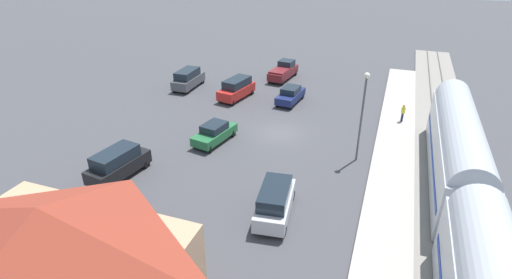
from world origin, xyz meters
The scene contains 14 objects.
ground_plane centered at (0.00, 0.00, 0.00)m, with size 200.00×200.00×0.00m, color #424247.
railway_track centered at (-14.00, 0.00, 0.09)m, with size 4.80×70.00×0.30m.
platform centered at (-10.00, 0.00, 0.15)m, with size 3.20×46.00×0.30m.
passenger_train centered at (-14.00, 11.65, 2.86)m, with size 2.93×33.02×4.98m.
station_building centered at (4.00, 22.00, 3.17)m, with size 11.94×8.50×6.10m.
pedestrian_on_platform centered at (-10.37, -5.76, 1.28)m, with size 0.36×0.36×1.71m.
suv_black centered at (9.10, 11.12, 1.15)m, with size 2.68×5.14×2.22m.
pickup_maroon centered at (4.03, -14.98, 1.03)m, with size 2.59×5.60×2.14m.
sedan_green centered at (4.79, 3.59, 0.88)m, with size 2.63×4.76×1.74m.
sedan_navy centered at (1.08, -7.58, 0.88)m, with size 2.28×4.66×1.74m.
suv_charcoal centered at (13.61, -7.97, 1.15)m, with size 2.00×4.92×2.22m.
suv_red centered at (6.99, -6.80, 1.15)m, with size 2.86×5.18×2.22m.
suv_silver centered at (-3.19, 11.67, 1.15)m, with size 2.57×5.11×2.22m.
light_pole_near_platform centered at (-7.20, 2.60, 4.61)m, with size 0.44×0.44×7.25m.
Camera 1 is at (-9.03, 31.42, 16.05)m, focal length 27.96 mm.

